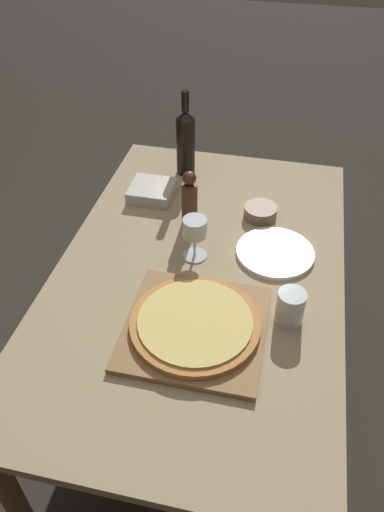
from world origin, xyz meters
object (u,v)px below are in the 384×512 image
wine_glass (195,230)px  small_bowl (260,212)px  wine_bottle (186,141)px  pizza (195,323)px  pepper_mill (189,200)px

wine_glass → small_bowl: (0.18, 0.25, -0.08)m
wine_bottle → wine_glass: wine_bottle is taller
wine_glass → small_bowl: 0.32m
wine_glass → pizza: bearing=-77.5°
wine_bottle → small_bowl: 0.41m
small_bowl → pepper_mill: bearing=-158.6°
wine_bottle → small_bowl: (0.32, -0.23, -0.11)m
pizza → wine_glass: (-0.07, 0.30, 0.08)m
pizza → small_bowl: 0.56m
wine_glass → pepper_mill: bearing=108.2°
wine_bottle → small_bowl: size_ratio=2.90×
pepper_mill → small_bowl: bearing=21.4°
small_bowl → wine_glass: bearing=-125.3°
pizza → pepper_mill: bearing=104.5°
pizza → pepper_mill: 0.48m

